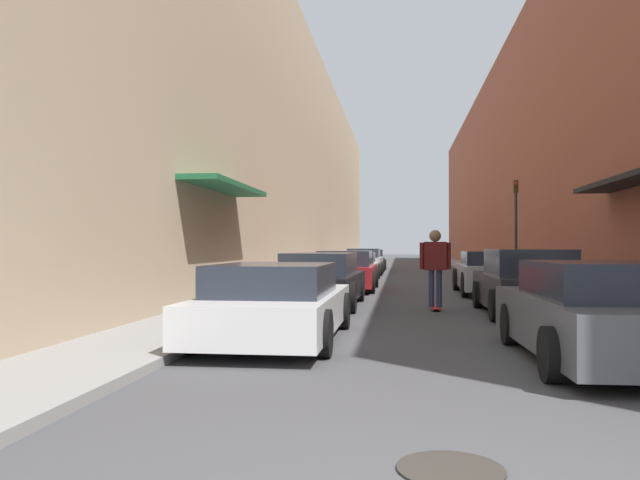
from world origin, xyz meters
TOP-DOWN VIEW (x-y plane):
  - ground at (0.00, 27.54)m, footprint 151.48×151.48m
  - curb_strip_left at (-4.14, 34.43)m, footprint 1.80×68.86m
  - curb_strip_right at (4.14, 34.43)m, footprint 1.80×68.86m
  - building_row_left at (-7.04, 34.42)m, footprint 4.90×68.86m
  - building_row_right at (7.04, 34.42)m, footprint 4.90×68.86m
  - parked_car_left_0 at (-2.30, 6.66)m, footprint 2.01×4.61m
  - parked_car_left_1 at (-2.29, 12.08)m, footprint 1.87×4.76m
  - parked_car_left_2 at (-2.18, 17.65)m, footprint 2.01×4.61m
  - parked_car_left_3 at (-2.26, 23.32)m, footprint 1.93×4.48m
  - parked_car_left_4 at (-2.22, 28.80)m, footprint 1.89×4.35m
  - parked_car_left_5 at (-2.26, 34.63)m, footprint 1.99×4.33m
  - parked_car_right_0 at (2.09, 5.37)m, footprint 1.98×4.20m
  - parked_car_right_1 at (2.23, 10.82)m, footprint 1.85×4.33m
  - parked_car_right_2 at (2.30, 16.59)m, footprint 1.97×4.53m
  - skateboarder at (0.38, 11.54)m, footprint 0.70×0.78m
  - manhole_cover at (-0.08, 1.36)m, footprint 0.70×0.70m
  - traffic_light at (3.73, 20.39)m, footprint 0.16×0.22m

SIDE VIEW (x-z plane):
  - ground at x=0.00m, z-range 0.00..0.00m
  - manhole_cover at x=-0.08m, z-range 0.00..0.02m
  - curb_strip_left at x=-4.14m, z-range 0.00..0.12m
  - curb_strip_right at x=4.14m, z-range 0.00..0.12m
  - parked_car_left_0 at x=-2.30m, z-range -0.01..1.17m
  - parked_car_left_3 at x=-2.26m, z-range -0.01..1.18m
  - parked_car_left_5 at x=-2.26m, z-range -0.02..1.22m
  - parked_car_right_0 at x=2.09m, z-range -0.02..1.24m
  - parked_car_left_1 at x=-2.29m, z-range -0.02..1.27m
  - parked_car_left_2 at x=-2.18m, z-range -0.02..1.28m
  - parked_car_left_4 at x=-2.22m, z-range -0.02..1.31m
  - parked_car_right_2 at x=2.30m, z-range 0.00..1.30m
  - parked_car_right_1 at x=2.23m, z-range -0.04..1.35m
  - skateboarder at x=0.38m, z-range 0.21..2.03m
  - traffic_light at x=3.73m, z-range 0.54..4.24m
  - building_row_right at x=7.04m, z-range 0.00..12.15m
  - building_row_left at x=-7.04m, z-range 0.00..12.65m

